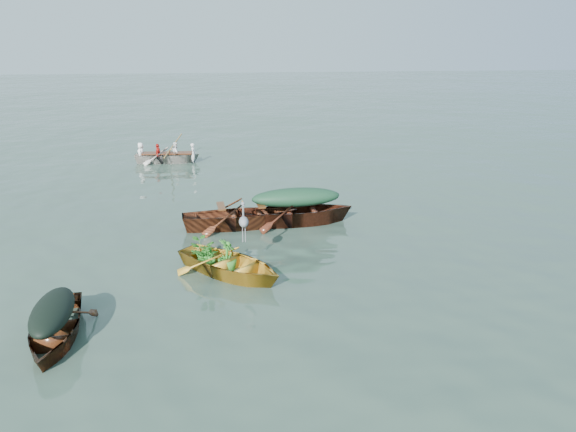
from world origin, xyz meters
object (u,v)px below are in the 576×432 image
Objects in this scene: yellow_dinghy at (230,275)px; heron at (244,229)px; dark_covered_boat at (56,339)px; rowed_boat at (168,163)px; open_wooden_boat at (241,227)px; green_tarp_boat at (296,224)px.

heron is (0.35, 0.43, 0.93)m from yellow_dinghy.
dark_covered_boat is at bearing 173.43° from heron.
yellow_dinghy is 1.08m from heron.
rowed_boat is 11.80m from heron.
yellow_dinghy is 3.93m from dark_covered_boat.
heron is at bearing 5.19° from yellow_dinghy.
open_wooden_boat is (0.42, 3.23, 0.00)m from yellow_dinghy.
open_wooden_boat is 1.20× the size of rowed_boat.
green_tarp_boat is at bearing -90.54° from open_wooden_boat.
yellow_dinghy is 3.86m from green_tarp_boat.
green_tarp_boat reaches higher than dark_covered_boat.
green_tarp_boat reaches higher than rowed_boat.
yellow_dinghy is 3.72× the size of heron.
open_wooden_boat reaches higher than rowed_boat.
open_wooden_boat reaches higher than dark_covered_boat.
open_wooden_boat is (-1.55, -0.09, 0.00)m from green_tarp_boat.
dark_covered_boat is 6.64m from open_wooden_boat.
rowed_boat is at bearing 12.97° from open_wooden_boat.
rowed_boat is (-4.17, 8.60, 0.00)m from green_tarp_boat.
rowed_boat is (-2.20, 11.91, 0.00)m from yellow_dinghy.
green_tarp_boat is (1.97, 3.32, 0.00)m from yellow_dinghy.
yellow_dinghy is at bearing 146.08° from green_tarp_boat.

